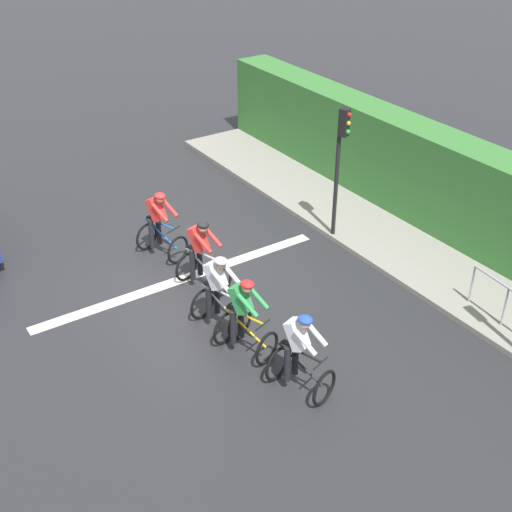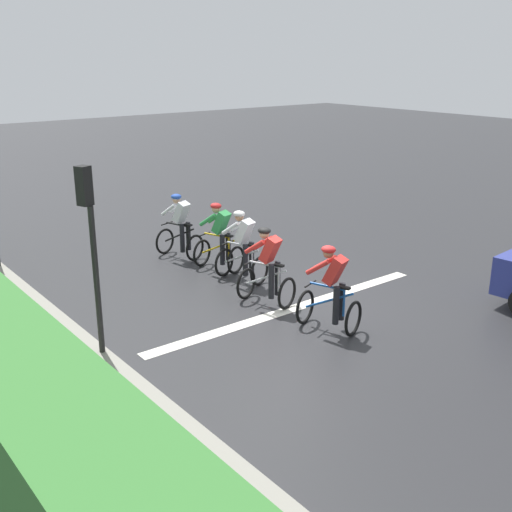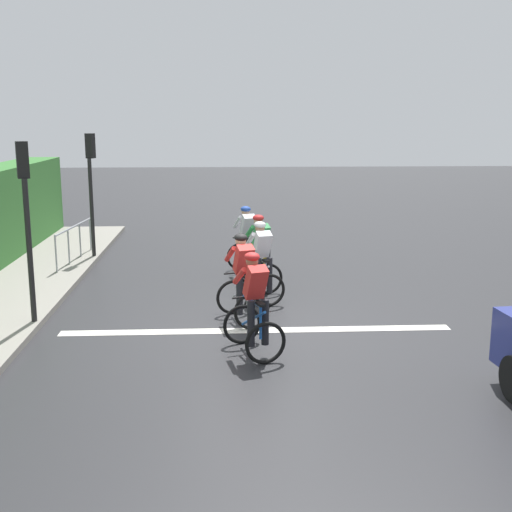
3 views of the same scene
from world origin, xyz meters
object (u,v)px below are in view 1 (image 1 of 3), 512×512
Objects in this scene: cyclist_lead at (299,355)px; cyclist_second at (244,318)px; cyclist_fourth at (201,256)px; cyclist_trailing at (159,226)px; traffic_light_near_crossing at (340,155)px; cyclist_mid at (219,294)px.

cyclist_lead is 1.45m from cyclist_second.
cyclist_fourth and cyclist_trailing have the same top height.
cyclist_lead is 1.00× the size of cyclist_fourth.
cyclist_second and cyclist_fourth have the same top height.
traffic_light_near_crossing is (-3.94, 1.66, 1.43)m from cyclist_trailing.
cyclist_second is 1.00× the size of cyclist_fourth.
cyclist_mid is 1.51m from cyclist_fourth.
cyclist_lead is at bearing 94.85° from cyclist_mid.
cyclist_trailing is (0.13, -1.73, 0.00)m from cyclist_fourth.
cyclist_trailing is at bearing -22.78° from traffic_light_near_crossing.
cyclist_trailing is (-0.10, -5.56, 0.00)m from cyclist_lead.
cyclist_second and cyclist_mid have the same top height.
cyclist_fourth is 1.00× the size of cyclist_trailing.
cyclist_mid is 1.00× the size of cyclist_fourth.
cyclist_lead is 2.40m from cyclist_mid.
cyclist_second is 1.00× the size of cyclist_mid.
cyclist_mid is 1.00× the size of cyclist_trailing.
cyclist_fourth is at bearing 94.27° from cyclist_trailing.
cyclist_mid is at bearing 73.32° from cyclist_fourth.
cyclist_second is at bearing -81.08° from cyclist_lead.
cyclist_second is 0.50× the size of traffic_light_near_crossing.
cyclist_lead is 1.00× the size of cyclist_trailing.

